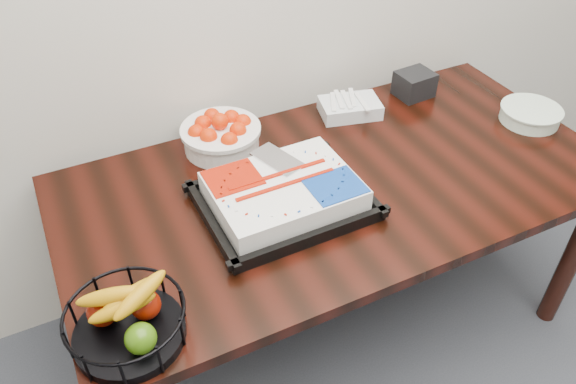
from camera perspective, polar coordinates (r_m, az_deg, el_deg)
name	(u,v)px	position (r m, az deg, el deg)	size (l,w,h in m)	color
table	(339,198)	(1.89, 5.16, -0.65)	(1.80, 0.90, 0.75)	black
cake_tray	(284,195)	(1.69, -0.45, -0.28)	(0.49, 0.39, 0.10)	black
tangerine_bowl	(221,130)	(1.93, -6.86, 6.27)	(0.27, 0.27, 0.17)	white
fruit_basket	(126,321)	(1.40, -16.11, -12.48)	(0.29, 0.29, 0.15)	black
plate_stack	(530,114)	(2.27, 23.39, 7.24)	(0.22, 0.22, 0.05)	white
fork_bag	(350,107)	(2.14, 6.31, 8.57)	(0.25, 0.19, 0.06)	silver
napkin_box	(414,84)	(2.29, 12.71, 10.64)	(0.14, 0.12, 0.10)	black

